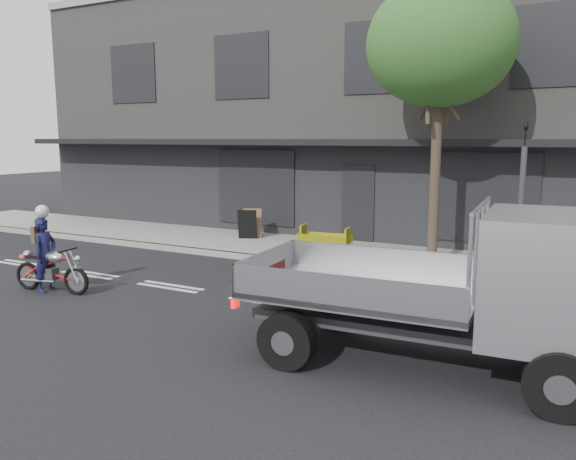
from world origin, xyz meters
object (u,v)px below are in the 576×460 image
Objects in this scene: street_tree at (441,44)px; construction_barrier at (322,241)px; traffic_light_pole at (520,212)px; flatbed_ute at (519,282)px; rider at (45,255)px; sandwich_board at (247,224)px; motorcycle at (51,269)px.

street_tree is 5.52m from construction_barrier.
traffic_light_pole reaches higher than flatbed_ute.
rider is at bearing -139.73° from street_tree.
flatbed_ute reaches higher than sandwich_board.
motorcycle is (-6.52, -5.65, -4.79)m from street_tree.
street_tree reaches higher than construction_barrier.
flatbed_ute is (9.15, -0.14, 0.56)m from rider.
traffic_light_pole reaches higher than construction_barrier.
construction_barrier is at bearing -43.51° from sandwich_board.
traffic_light_pole is 9.85m from motorcycle.
rider is (-8.67, -4.80, -0.87)m from traffic_light_pole.
street_tree reaches higher than rider.
sandwich_board is at bearing 167.84° from traffic_light_pole.
rider is 6.63m from construction_barrier.
sandwich_board is (-8.24, 6.61, -0.74)m from flatbed_ute.
construction_barrier is 3.15m from sandwich_board.
rider reaches higher than motorcycle.
motorcycle is 2.05× the size of sandwich_board.
street_tree is 9.83m from rider.
sandwich_board is at bearing -16.14° from rider.
sandwich_board is (-5.76, 0.82, -4.68)m from street_tree.
street_tree is at bearing 5.57° from construction_barrier.
flatbed_ute is 3.79× the size of construction_barrier.
construction_barrier is at bearing -43.82° from rider.
street_tree is 3.67× the size of motorcycle.
street_tree is 7.53× the size of sandwich_board.
flatbed_ute is (0.48, -4.94, -0.31)m from traffic_light_pole.
motorcycle is 9.04m from flatbed_ute.
street_tree is at bearing -31.28° from sandwich_board.
street_tree is at bearing 110.24° from flatbed_ute.
street_tree is 1.31× the size of flatbed_ute.
construction_barrier is at bearing -174.43° from street_tree.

